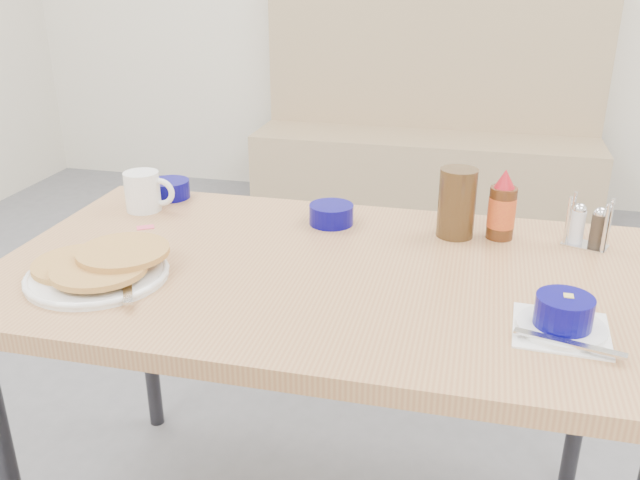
% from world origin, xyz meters
% --- Properties ---
extents(booth_bench, '(1.90, 0.56, 1.22)m').
position_xyz_m(booth_bench, '(0.00, 2.78, 0.35)').
color(booth_bench, tan).
rests_on(booth_bench, ground).
extents(dining_table, '(1.40, 0.80, 0.76)m').
position_xyz_m(dining_table, '(0.00, 0.25, 0.70)').
color(dining_table, tan).
rests_on(dining_table, ground).
extents(pancake_plate, '(0.29, 0.29, 0.05)m').
position_xyz_m(pancake_plate, '(-0.44, 0.09, 0.78)').
color(pancake_plate, white).
rests_on(pancake_plate, dining_table).
extents(coffee_mug, '(0.13, 0.09, 0.10)m').
position_xyz_m(coffee_mug, '(-0.53, 0.48, 0.81)').
color(coffee_mug, white).
rests_on(coffee_mug, dining_table).
extents(grits_setting, '(0.18, 0.18, 0.07)m').
position_xyz_m(grits_setting, '(0.47, 0.09, 0.79)').
color(grits_setting, white).
rests_on(grits_setting, dining_table).
extents(creamer_bowl, '(0.11, 0.11, 0.05)m').
position_xyz_m(creamer_bowl, '(-0.51, 0.59, 0.78)').
color(creamer_bowl, '#070463').
rests_on(creamer_bowl, dining_table).
extents(butter_bowl, '(0.11, 0.11, 0.05)m').
position_xyz_m(butter_bowl, '(-0.04, 0.50, 0.78)').
color(butter_bowl, '#070463').
rests_on(butter_bowl, dining_table).
extents(amber_tumbler, '(0.11, 0.11, 0.16)m').
position_xyz_m(amber_tumbler, '(0.26, 0.49, 0.84)').
color(amber_tumbler, '#402B14').
rests_on(amber_tumbler, dining_table).
extents(condiment_caddy, '(0.11, 0.09, 0.12)m').
position_xyz_m(condiment_caddy, '(0.56, 0.50, 0.80)').
color(condiment_caddy, silver).
rests_on(condiment_caddy, dining_table).
extents(syrup_bottle, '(0.06, 0.06, 0.17)m').
position_xyz_m(syrup_bottle, '(0.36, 0.51, 0.83)').
color(syrup_bottle, '#47230F').
rests_on(syrup_bottle, dining_table).
extents(sugar_wrapper, '(0.05, 0.04, 0.00)m').
position_xyz_m(sugar_wrapper, '(-0.48, 0.37, 0.76)').
color(sugar_wrapper, '#EE4F6D').
rests_on(sugar_wrapper, dining_table).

